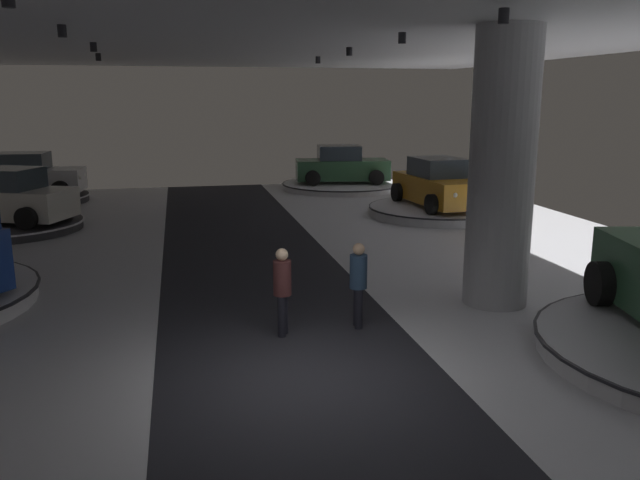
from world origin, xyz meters
The scene contains 12 objects.
ground centered at (0.00, 0.00, -0.02)m, with size 24.00×44.00×0.06m.
column_right centered at (4.57, 2.79, 2.75)m, with size 1.29×1.29×5.50m.
display_platform_far_left centered at (-7.11, 12.84, 0.16)m, with size 4.71×4.71×0.28m.
display_car_far_left centered at (-7.08, 12.82, 1.05)m, with size 4.57×3.41×1.71m.
display_platform_deep_left centered at (-7.58, 18.67, 0.16)m, with size 4.63×4.63×0.29m.
display_car_deep_left centered at (-7.61, 18.68, 1.05)m, with size 4.33×2.45×1.71m.
display_platform_deep_right centered at (5.68, 19.76, 0.16)m, with size 5.54×5.54×0.28m.
display_car_deep_right centered at (5.65, 19.76, 1.04)m, with size 4.40×2.65×1.71m.
display_platform_far_right centered at (7.34, 12.37, 0.19)m, with size 4.98×4.98×0.34m.
display_car_far_right centered at (7.33, 12.40, 1.10)m, with size 2.48×4.34×1.71m.
visitor_walking_near centered at (0.00, 1.88, 0.91)m, with size 0.32×0.32×1.59m.
visitor_walking_far centered at (1.42, 1.99, 0.91)m, with size 0.32×0.32×1.59m.
Camera 1 is at (-1.69, -8.83, 4.16)m, focal length 36.08 mm.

